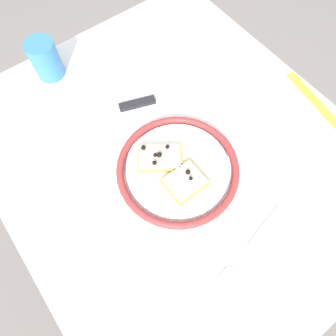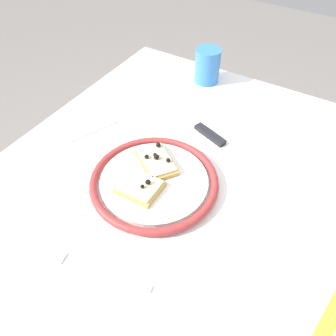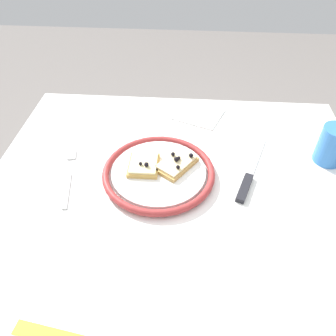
{
  "view_description": "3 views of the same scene",
  "coord_description": "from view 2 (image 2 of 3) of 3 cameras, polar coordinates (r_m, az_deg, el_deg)",
  "views": [
    {
      "loc": [
        -0.26,
        0.22,
        1.36
      ],
      "look_at": [
        -0.04,
        0.05,
        0.78
      ],
      "focal_mm": 32.66,
      "sensor_mm": 36.0,
      "label": 1
    },
    {
      "loc": [
        -0.44,
        -0.24,
        1.3
      ],
      "look_at": [
        -0.02,
        0.01,
        0.78
      ],
      "focal_mm": 37.15,
      "sensor_mm": 36.0,
      "label": 2
    },
    {
      "loc": [
        0.02,
        -0.53,
        1.3
      ],
      "look_at": [
        -0.02,
        0.04,
        0.76
      ],
      "focal_mm": 35.17,
      "sensor_mm": 36.0,
      "label": 3
    }
  ],
  "objects": [
    {
      "name": "ground_plane",
      "position": [
        1.39,
        0.94,
        -22.65
      ],
      "size": [
        6.0,
        6.0,
        0.0
      ],
      "primitive_type": "plane",
      "color": "slate"
    },
    {
      "name": "dining_table",
      "position": [
        0.82,
        1.48,
        -6.0
      ],
      "size": [
        0.91,
        0.78,
        0.74
      ],
      "color": "white",
      "rests_on": "ground_plane"
    },
    {
      "name": "plate",
      "position": [
        0.73,
        -2.28,
        -2.25
      ],
      "size": [
        0.27,
        0.27,
        0.02
      ],
      "color": "white",
      "rests_on": "dining_table"
    },
    {
      "name": "pizza_slice_near",
      "position": [
        0.7,
        -4.62,
        -3.07
      ],
      "size": [
        0.07,
        0.08,
        0.03
      ],
      "color": "tan",
      "rests_on": "plate"
    },
    {
      "name": "pizza_slice_far",
      "position": [
        0.75,
        -1.87,
        1.1
      ],
      "size": [
        0.11,
        0.12,
        0.03
      ],
      "color": "tan",
      "rests_on": "plate"
    },
    {
      "name": "knife",
      "position": [
        0.87,
        5.11,
        6.62
      ],
      "size": [
        0.1,
        0.23,
        0.01
      ],
      "color": "silver",
      "rests_on": "dining_table"
    },
    {
      "name": "fork",
      "position": [
        0.63,
        -11.74,
        -16.03
      ],
      "size": [
        0.06,
        0.2,
        0.0
      ],
      "color": "#B7B7B7",
      "rests_on": "dining_table"
    },
    {
      "name": "cup",
      "position": [
        1.03,
        6.48,
        16.35
      ],
      "size": [
        0.07,
        0.07,
        0.1
      ],
      "primitive_type": "cylinder",
      "color": "#3372BF",
      "rests_on": "dining_table"
    },
    {
      "name": "measuring_tape",
      "position": [
        0.65,
        25.55,
        -20.53
      ],
      "size": [
        0.25,
        0.06,
        0.0
      ],
      "primitive_type": "cube",
      "rotation": [
        0.0,
        0.0,
        -0.15
      ],
      "color": "yellow",
      "rests_on": "dining_table"
    },
    {
      "name": "napkin",
      "position": [
        0.92,
        -13.54,
        7.72
      ],
      "size": [
        0.17,
        0.16,
        0.0
      ],
      "primitive_type": "cube",
      "rotation": [
        0.0,
        0.0,
        -0.38
      ],
      "color": "white",
      "rests_on": "dining_table"
    }
  ]
}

